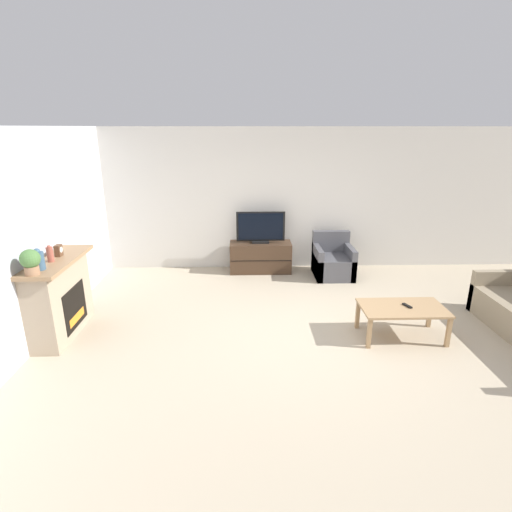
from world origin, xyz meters
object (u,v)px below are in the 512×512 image
(mantel_vase_centre_left, at_px, (50,254))
(remote, at_px, (407,306))
(potted_plant, at_px, (30,261))
(tv_stand, at_px, (261,257))
(tv, at_px, (261,228))
(fireplace, at_px, (60,296))
(armchair, at_px, (333,262))
(mantel_clock, at_px, (59,250))
(coffee_table, at_px, (403,311))
(mantel_vase_left, at_px, (38,260))

(mantel_vase_centre_left, relative_size, remote, 1.42)
(potted_plant, distance_m, tv_stand, 4.14)
(tv_stand, relative_size, tv, 1.28)
(potted_plant, bearing_deg, fireplace, 91.70)
(potted_plant, bearing_deg, tv, 46.83)
(tv, distance_m, armchair, 1.50)
(mantel_clock, distance_m, remote, 4.65)
(mantel_clock, bearing_deg, potted_plant, -90.06)
(tv_stand, height_order, armchair, armchair)
(tv, relative_size, armchair, 1.14)
(remote, bearing_deg, fireplace, 154.89)
(fireplace, relative_size, coffee_table, 1.21)
(mantel_vase_left, height_order, coffee_table, mantel_vase_left)
(armchair, bearing_deg, mantel_vase_centre_left, -151.84)
(tv_stand, height_order, remote, tv_stand)
(fireplace, height_order, remote, fireplace)
(mantel_clock, distance_m, coffee_table, 4.60)
(potted_plant, xyz_separation_m, tv, (2.76, 2.94, -0.37))
(mantel_vase_left, xyz_separation_m, tv_stand, (2.76, 2.77, -0.89))
(mantel_vase_left, bearing_deg, fireplace, 92.41)
(armchair, bearing_deg, mantel_clock, -154.40)
(mantel_vase_left, bearing_deg, mantel_clock, 89.92)
(mantel_vase_centre_left, bearing_deg, fireplace, 99.57)
(mantel_vase_centre_left, relative_size, potted_plant, 0.72)
(tv_stand, xyz_separation_m, armchair, (1.35, -0.28, -0.02))
(tv_stand, distance_m, remote, 3.19)
(coffee_table, bearing_deg, mantel_vase_centre_left, 178.20)
(tv, bearing_deg, fireplace, -139.41)
(armchair, bearing_deg, potted_plant, -147.05)
(fireplace, relative_size, mantel_clock, 8.82)
(tv, relative_size, remote, 5.96)
(armchair, height_order, remote, armchair)
(mantel_clock, relative_size, tv, 0.16)
(tv, distance_m, remote, 3.21)
(tv_stand, xyz_separation_m, coffee_table, (1.77, -2.62, 0.10))
(tv, height_order, coffee_table, tv)
(mantel_vase_centre_left, xyz_separation_m, remote, (4.58, -0.13, -0.72))
(armchair, relative_size, coffee_table, 0.73)
(fireplace, relative_size, mantel_vase_left, 5.00)
(mantel_clock, xyz_separation_m, tv_stand, (2.75, 2.24, -0.85))
(fireplace, relative_size, mantel_vase_centre_left, 6.07)
(fireplace, height_order, armchair, fireplace)
(mantel_clock, height_order, tv_stand, mantel_clock)
(potted_plant, height_order, coffee_table, potted_plant)
(mantel_vase_centre_left, height_order, potted_plant, potted_plant)
(potted_plant, distance_m, coffee_table, 4.61)
(mantel_vase_left, bearing_deg, armchair, 31.30)
(potted_plant, bearing_deg, tv_stand, 46.85)
(mantel_vase_left, height_order, tv, mantel_vase_left)
(mantel_clock, bearing_deg, remote, -4.46)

